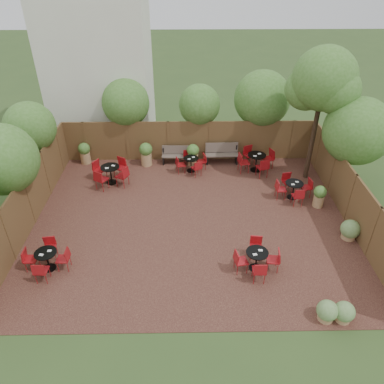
{
  "coord_description": "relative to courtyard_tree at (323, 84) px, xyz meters",
  "views": [
    {
      "loc": [
        -0.14,
        -11.36,
        8.85
      ],
      "look_at": [
        0.06,
        0.5,
        1.0
      ],
      "focal_mm": 34.71,
      "sensor_mm": 36.0,
      "label": 1
    }
  ],
  "objects": [
    {
      "name": "neighbour_building",
      "position": [
        -9.8,
        4.85,
        -0.34
      ],
      "size": [
        5.0,
        4.0,
        8.0
      ],
      "primitive_type": "cube",
      "color": "silver",
      "rests_on": "ground"
    },
    {
      "name": "courtyard_paving",
      "position": [
        -5.3,
        -3.15,
        -4.33
      ],
      "size": [
        12.0,
        10.0,
        0.02
      ],
      "primitive_type": "cube",
      "color": "#371A16",
      "rests_on": "ground"
    },
    {
      "name": "planters",
      "position": [
        -6.26,
        0.72,
        -3.74
      ],
      "size": [
        10.77,
        4.35,
        1.14
      ],
      "color": "#A77F53",
      "rests_on": "courtyard_paving"
    },
    {
      "name": "courtyard_tree",
      "position": [
        0.0,
        0.0,
        0.0
      ],
      "size": [
        2.72,
        2.62,
        5.78
      ],
      "rotation": [
        0.0,
        0.0,
        -0.04
      ],
      "color": "black",
      "rests_on": "courtyard_paving"
    },
    {
      "name": "ground",
      "position": [
        -5.3,
        -3.15,
        -4.34
      ],
      "size": [
        80.0,
        80.0,
        0.0
      ],
      "primitive_type": "plane",
      "color": "#354F23",
      "rests_on": "ground"
    },
    {
      "name": "bistro_tables",
      "position": [
        -5.02,
        -1.68,
        -3.88
      ],
      "size": [
        10.45,
        8.0,
        0.95
      ],
      "color": "black",
      "rests_on": "courtyard_paving"
    },
    {
      "name": "overhang_foliage",
      "position": [
        -5.9,
        -0.24,
        -1.61
      ],
      "size": [
        15.69,
        10.66,
        2.69
      ],
      "color": "#3C6B22",
      "rests_on": "ground"
    },
    {
      "name": "fence_left",
      "position": [
        -11.3,
        -3.15,
        -3.34
      ],
      "size": [
        0.08,
        10.0,
        2.0
      ],
      "primitive_type": "cube",
      "color": "brown",
      "rests_on": "ground"
    },
    {
      "name": "fence_back",
      "position": [
        -5.3,
        1.85,
        -3.34
      ],
      "size": [
        12.0,
        0.08,
        2.0
      ],
      "primitive_type": "cube",
      "color": "brown",
      "rests_on": "ground"
    },
    {
      "name": "park_bench_left",
      "position": [
        -5.94,
        1.47,
        -3.88
      ],
      "size": [
        1.4,
        0.49,
        0.85
      ],
      "rotation": [
        0.0,
        0.0,
        -0.04
      ],
      "color": "brown",
      "rests_on": "courtyard_paving"
    },
    {
      "name": "fence_right",
      "position": [
        0.7,
        -3.15,
        -3.34
      ],
      "size": [
        0.08,
        10.0,
        2.0
      ],
      "primitive_type": "cube",
      "color": "brown",
      "rests_on": "ground"
    },
    {
      "name": "park_bench_right",
      "position": [
        -3.73,
        1.48,
        -3.81
      ],
      "size": [
        1.59,
        0.54,
        0.98
      ],
      "rotation": [
        0.0,
        0.0,
        0.02
      ],
      "color": "brown",
      "rests_on": "courtyard_paving"
    },
    {
      "name": "low_shrubs",
      "position": [
        -0.57,
        -6.24,
        -3.99
      ],
      "size": [
        2.59,
        4.16,
        0.74
      ],
      "color": "#A77F53",
      "rests_on": "courtyard_paving"
    }
  ]
}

